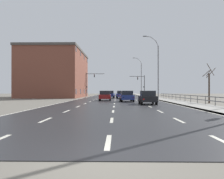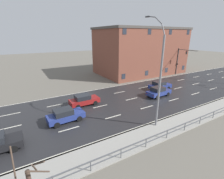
{
  "view_description": "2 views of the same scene",
  "coord_description": "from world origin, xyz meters",
  "px_view_note": "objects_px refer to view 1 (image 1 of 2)",
  "views": [
    {
      "loc": [
        0.25,
        -5.33,
        1.57
      ],
      "look_at": [
        -0.74,
        48.24,
        1.84
      ],
      "focal_mm": 38.89,
      "sensor_mm": 36.0,
      "label": 1
    },
    {
      "loc": [
        18.55,
        25.48,
        9.46
      ],
      "look_at": [
        0.0,
        36.28,
        2.17
      ],
      "focal_mm": 25.9,
      "sensor_mm": 36.0,
      "label": 2
    }
  ],
  "objects_px": {
    "traffic_signal_left": "(89,81)",
    "car_near_right": "(110,94)",
    "traffic_signal_right": "(142,83)",
    "car_far_left": "(121,94)",
    "car_mid_centre": "(105,96)",
    "brick_building": "(56,74)",
    "street_lamp_distant": "(141,77)",
    "street_lamp_midground": "(157,68)",
    "car_near_left": "(127,96)",
    "car_far_right": "(148,97)"
  },
  "relations": [
    {
      "from": "car_far_left",
      "to": "street_lamp_midground",
      "type": "bearing_deg",
      "value": -51.07
    },
    {
      "from": "car_far_left",
      "to": "brick_building",
      "type": "bearing_deg",
      "value": 147.48
    },
    {
      "from": "traffic_signal_left",
      "to": "car_far_left",
      "type": "distance_m",
      "value": 17.65
    },
    {
      "from": "traffic_signal_right",
      "to": "car_near_left",
      "type": "relative_size",
      "value": 1.37
    },
    {
      "from": "street_lamp_distant",
      "to": "car_far_right",
      "type": "relative_size",
      "value": 2.77
    },
    {
      "from": "traffic_signal_right",
      "to": "car_far_right",
      "type": "relative_size",
      "value": 1.4
    },
    {
      "from": "car_far_left",
      "to": "car_near_left",
      "type": "xyz_separation_m",
      "value": [
        0.54,
        -15.15,
        0.0
      ]
    },
    {
      "from": "street_lamp_distant",
      "to": "car_near_right",
      "type": "height_order",
      "value": "street_lamp_distant"
    },
    {
      "from": "brick_building",
      "to": "car_near_right",
      "type": "bearing_deg",
      "value": -24.6
    },
    {
      "from": "car_far_left",
      "to": "car_mid_centre",
      "type": "distance_m",
      "value": 11.98
    },
    {
      "from": "car_near_left",
      "to": "car_near_right",
      "type": "height_order",
      "value": "same"
    },
    {
      "from": "car_far_left",
      "to": "car_far_right",
      "type": "bearing_deg",
      "value": -86.22
    },
    {
      "from": "traffic_signal_right",
      "to": "car_far_right",
      "type": "distance_m",
      "value": 38.67
    },
    {
      "from": "street_lamp_midground",
      "to": "traffic_signal_left",
      "type": "relative_size",
      "value": 1.77
    },
    {
      "from": "car_far_right",
      "to": "car_mid_centre",
      "type": "bearing_deg",
      "value": 118.31
    },
    {
      "from": "traffic_signal_right",
      "to": "car_mid_centre",
      "type": "xyz_separation_m",
      "value": [
        -8.73,
        -28.44,
        -2.94
      ]
    },
    {
      "from": "street_lamp_midground",
      "to": "car_far_left",
      "type": "distance_m",
      "value": 10.44
    },
    {
      "from": "street_lamp_midground",
      "to": "car_far_right",
      "type": "relative_size",
      "value": 2.75
    },
    {
      "from": "car_far_left",
      "to": "car_mid_centre",
      "type": "bearing_deg",
      "value": -106.32
    },
    {
      "from": "car_far_right",
      "to": "car_near_right",
      "type": "relative_size",
      "value": 0.98
    },
    {
      "from": "traffic_signal_right",
      "to": "traffic_signal_left",
      "type": "relative_size",
      "value": 0.9
    },
    {
      "from": "brick_building",
      "to": "car_near_left",
      "type": "bearing_deg",
      "value": -56.08
    },
    {
      "from": "street_lamp_distant",
      "to": "traffic_signal_right",
      "type": "bearing_deg",
      "value": -92.78
    },
    {
      "from": "street_lamp_distant",
      "to": "car_far_right",
      "type": "bearing_deg",
      "value": -94.72
    },
    {
      "from": "car_near_left",
      "to": "car_near_right",
      "type": "xyz_separation_m",
      "value": [
        -2.82,
        17.78,
        0.0
      ]
    },
    {
      "from": "car_far_left",
      "to": "car_near_right",
      "type": "distance_m",
      "value": 3.48
    },
    {
      "from": "traffic_signal_left",
      "to": "car_mid_centre",
      "type": "distance_m",
      "value": 27.69
    },
    {
      "from": "car_mid_centre",
      "to": "brick_building",
      "type": "relative_size",
      "value": 0.19
    },
    {
      "from": "street_lamp_midground",
      "to": "brick_building",
      "type": "relative_size",
      "value": 0.52
    },
    {
      "from": "traffic_signal_left",
      "to": "car_near_left",
      "type": "relative_size",
      "value": 1.52
    },
    {
      "from": "street_lamp_distant",
      "to": "car_far_right",
      "type": "distance_m",
      "value": 44.08
    },
    {
      "from": "street_lamp_midground",
      "to": "street_lamp_distant",
      "type": "distance_m",
      "value": 28.95
    },
    {
      "from": "street_lamp_midground",
      "to": "car_far_left",
      "type": "height_order",
      "value": "street_lamp_midground"
    },
    {
      "from": "street_lamp_distant",
      "to": "brick_building",
      "type": "xyz_separation_m",
      "value": [
        -21.76,
        -13.37,
        0.04
      ]
    },
    {
      "from": "car_near_left",
      "to": "brick_building",
      "type": "relative_size",
      "value": 0.2
    },
    {
      "from": "street_lamp_distant",
      "to": "brick_building",
      "type": "distance_m",
      "value": 25.54
    },
    {
      "from": "street_lamp_midground",
      "to": "traffic_signal_right",
      "type": "distance_m",
      "value": 23.74
    },
    {
      "from": "car_far_right",
      "to": "car_near_left",
      "type": "bearing_deg",
      "value": 108.16
    },
    {
      "from": "car_far_left",
      "to": "car_near_right",
      "type": "height_order",
      "value": "same"
    },
    {
      "from": "traffic_signal_right",
      "to": "traffic_signal_left",
      "type": "height_order",
      "value": "traffic_signal_left"
    },
    {
      "from": "traffic_signal_right",
      "to": "car_near_right",
      "type": "xyz_separation_m",
      "value": [
        -8.31,
        -14.14,
        -2.94
      ]
    },
    {
      "from": "car_mid_centre",
      "to": "car_near_left",
      "type": "distance_m",
      "value": 4.76
    },
    {
      "from": "street_lamp_distant",
      "to": "car_near_right",
      "type": "xyz_separation_m",
      "value": [
        -8.57,
        -19.41,
        -4.74
      ]
    },
    {
      "from": "car_near_right",
      "to": "street_lamp_distant",
      "type": "bearing_deg",
      "value": 69.38
    },
    {
      "from": "car_near_right",
      "to": "car_near_left",
      "type": "bearing_deg",
      "value": -77.78
    },
    {
      "from": "brick_building",
      "to": "traffic_signal_right",
      "type": "bearing_deg",
      "value": 20.65
    },
    {
      "from": "traffic_signal_right",
      "to": "car_near_left",
      "type": "distance_m",
      "value": 32.52
    },
    {
      "from": "traffic_signal_left",
      "to": "car_near_right",
      "type": "relative_size",
      "value": 1.52
    },
    {
      "from": "car_near_left",
      "to": "brick_building",
      "type": "bearing_deg",
      "value": 120.6
    },
    {
      "from": "car_near_right",
      "to": "car_far_left",
      "type": "bearing_deg",
      "value": -45.84
    }
  ]
}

